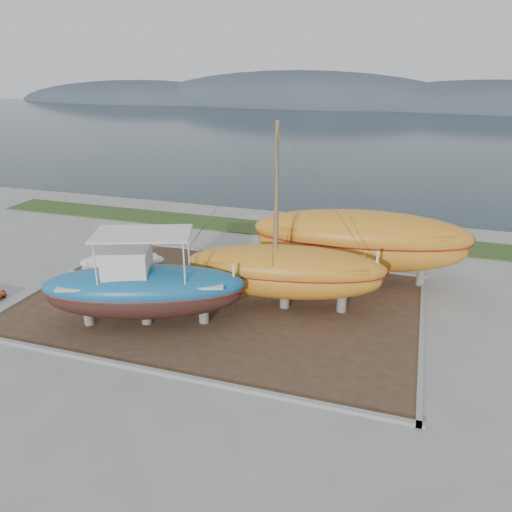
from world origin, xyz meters
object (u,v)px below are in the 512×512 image
(orange_sailboat, at_px, (286,220))
(blue_caique, at_px, (143,279))
(white_dinghy, at_px, (123,267))
(orange_bare_hull, at_px, (360,247))

(orange_sailboat, bearing_deg, blue_caique, -157.13)
(white_dinghy, height_order, orange_sailboat, orange_sailboat)
(white_dinghy, distance_m, orange_sailboat, 9.60)
(blue_caique, height_order, white_dinghy, blue_caique)
(blue_caique, bearing_deg, white_dinghy, 112.56)
(orange_sailboat, height_order, orange_bare_hull, orange_sailboat)
(blue_caique, distance_m, white_dinghy, 5.50)
(white_dinghy, height_order, orange_bare_hull, orange_bare_hull)
(blue_caique, height_order, orange_sailboat, orange_sailboat)
(orange_bare_hull, bearing_deg, white_dinghy, -169.13)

